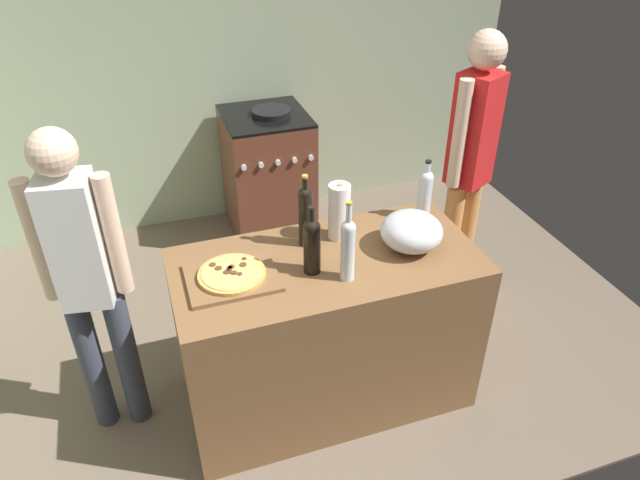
% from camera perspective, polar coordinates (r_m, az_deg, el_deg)
% --- Properties ---
extents(ground_plane, '(4.42, 3.23, 0.02)m').
position_cam_1_polar(ground_plane, '(3.82, -3.84, -6.84)').
color(ground_plane, '#6B5B4C').
extents(kitchen_wall_rear, '(4.42, 0.10, 2.60)m').
position_cam_1_polar(kitchen_wall_rear, '(4.40, -9.50, 17.86)').
color(kitchen_wall_rear, '#99A889').
rests_on(kitchen_wall_rear, ground_plane).
extents(counter, '(1.44, 0.69, 0.88)m').
position_cam_1_polar(counter, '(3.00, 0.62, -8.85)').
color(counter, brown).
rests_on(counter, ground_plane).
extents(cutting_board, '(0.40, 0.32, 0.02)m').
position_cam_1_polar(cutting_board, '(2.63, -8.53, -3.64)').
color(cutting_board, brown).
rests_on(cutting_board, counter).
extents(pizza, '(0.30, 0.30, 0.03)m').
position_cam_1_polar(pizza, '(2.61, -8.57, -3.26)').
color(pizza, tan).
rests_on(pizza, cutting_board).
extents(mixing_bowl, '(0.30, 0.30, 0.18)m').
position_cam_1_polar(mixing_bowl, '(2.79, 8.89, 0.84)').
color(mixing_bowl, '#B2B2B7').
rests_on(mixing_bowl, counter).
extents(paper_towel_roll, '(0.11, 0.11, 0.29)m').
position_cam_1_polar(paper_towel_roll, '(2.81, 1.87, 2.78)').
color(paper_towel_roll, white).
rests_on(paper_towel_roll, counter).
extents(wine_bottle_dark, '(0.07, 0.07, 0.32)m').
position_cam_1_polar(wine_bottle_dark, '(3.02, 10.18, 4.65)').
color(wine_bottle_dark, silver).
rests_on(wine_bottle_dark, counter).
extents(wine_bottle_clear, '(0.07, 0.07, 0.37)m').
position_cam_1_polar(wine_bottle_clear, '(2.75, -1.33, 2.59)').
color(wine_bottle_clear, black).
rests_on(wine_bottle_clear, counter).
extents(wine_bottle_amber, '(0.08, 0.08, 0.34)m').
position_cam_1_polar(wine_bottle_amber, '(2.57, -0.79, -0.33)').
color(wine_bottle_amber, black).
rests_on(wine_bottle_amber, counter).
extents(wine_bottle_green, '(0.06, 0.06, 0.39)m').
position_cam_1_polar(wine_bottle_green, '(2.52, 2.72, -0.67)').
color(wine_bottle_green, silver).
rests_on(wine_bottle_green, counter).
extents(stove, '(0.58, 0.63, 0.98)m').
position_cam_1_polar(stove, '(4.37, -5.08, 6.38)').
color(stove, brown).
rests_on(stove, ground_plane).
extents(person_in_stripes, '(0.38, 0.23, 1.61)m').
position_cam_1_polar(person_in_stripes, '(2.76, -21.76, -3.23)').
color(person_in_stripes, '#383D4C').
rests_on(person_in_stripes, ground_plane).
extents(person_in_red, '(0.35, 0.27, 1.72)m').
position_cam_1_polar(person_in_red, '(3.48, 14.36, 7.58)').
color(person_in_red, '#D88C4C').
rests_on(person_in_red, ground_plane).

